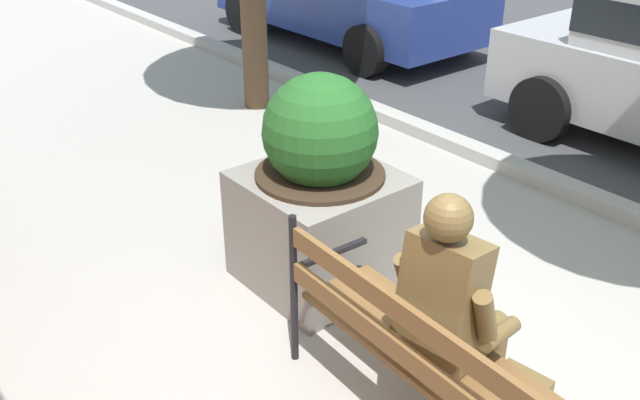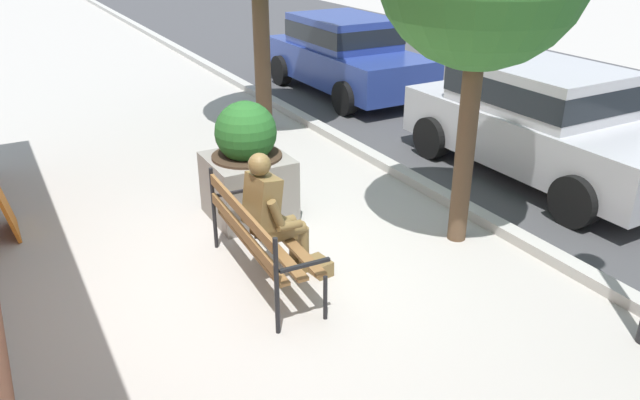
{
  "view_description": "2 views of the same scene",
  "coord_description": "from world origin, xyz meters",
  "px_view_note": "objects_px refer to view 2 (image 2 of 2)",
  "views": [
    {
      "loc": [
        1.92,
        -2.1,
        2.77
      ],
      "look_at": [
        -1.28,
        0.51,
        0.6
      ],
      "focal_mm": 40.21,
      "sensor_mm": 36.0,
      "label": 1
    },
    {
      "loc": [
        5.19,
        -2.1,
        3.36
      ],
      "look_at": [
        0.17,
        0.69,
        0.75
      ],
      "focal_mm": 34.86,
      "sensor_mm": 36.0,
      "label": 2
    }
  ],
  "objects_px": {
    "bronze_statue_seated": "(276,218)",
    "parked_car_silver": "(541,118)",
    "leaning_signboard": "(1,198)",
    "parked_car_blue": "(345,53)",
    "concrete_planter": "(248,167)",
    "park_bench": "(257,234)"
  },
  "relations": [
    {
      "from": "bronze_statue_seated",
      "to": "parked_car_silver",
      "type": "relative_size",
      "value": 0.33
    },
    {
      "from": "parked_car_silver",
      "to": "leaning_signboard",
      "type": "bearing_deg",
      "value": -103.78
    },
    {
      "from": "leaning_signboard",
      "to": "parked_car_blue",
      "type": "bearing_deg",
      "value": 117.94
    },
    {
      "from": "concrete_planter",
      "to": "leaning_signboard",
      "type": "relative_size",
      "value": 1.61
    },
    {
      "from": "park_bench",
      "to": "leaning_signboard",
      "type": "xyz_separation_m",
      "value": [
        -2.38,
        -2.13,
        -0.09
      ]
    },
    {
      "from": "park_bench",
      "to": "parked_car_silver",
      "type": "height_order",
      "value": "parked_car_silver"
    },
    {
      "from": "bronze_statue_seated",
      "to": "leaning_signboard",
      "type": "height_order",
      "value": "bronze_statue_seated"
    },
    {
      "from": "concrete_planter",
      "to": "parked_car_silver",
      "type": "xyz_separation_m",
      "value": [
        0.73,
        4.1,
        0.19
      ]
    },
    {
      "from": "parked_car_silver",
      "to": "leaning_signboard",
      "type": "height_order",
      "value": "parked_car_silver"
    },
    {
      "from": "bronze_statue_seated",
      "to": "concrete_planter",
      "type": "relative_size",
      "value": 0.95
    },
    {
      "from": "park_bench",
      "to": "bronze_statue_seated",
      "type": "distance_m",
      "value": 0.25
    },
    {
      "from": "park_bench",
      "to": "parked_car_silver",
      "type": "relative_size",
      "value": 0.44
    },
    {
      "from": "bronze_statue_seated",
      "to": "parked_car_blue",
      "type": "height_order",
      "value": "parked_car_blue"
    },
    {
      "from": "concrete_planter",
      "to": "parked_car_silver",
      "type": "relative_size",
      "value": 0.35
    },
    {
      "from": "parked_car_blue",
      "to": "parked_car_silver",
      "type": "distance_m",
      "value": 5.24
    },
    {
      "from": "concrete_planter",
      "to": "bronze_statue_seated",
      "type": "bearing_deg",
      "value": -12.08
    },
    {
      "from": "park_bench",
      "to": "parked_car_blue",
      "type": "bearing_deg",
      "value": 142.22
    },
    {
      "from": "parked_car_blue",
      "to": "bronze_statue_seated",
      "type": "bearing_deg",
      "value": -36.46
    },
    {
      "from": "park_bench",
      "to": "parked_car_blue",
      "type": "xyz_separation_m",
      "value": [
        -5.96,
        4.62,
        0.3
      ]
    },
    {
      "from": "concrete_planter",
      "to": "parked_car_silver",
      "type": "bearing_deg",
      "value": 79.95
    },
    {
      "from": "concrete_planter",
      "to": "parked_car_silver",
      "type": "distance_m",
      "value": 4.17
    },
    {
      "from": "concrete_planter",
      "to": "leaning_signboard",
      "type": "height_order",
      "value": "concrete_planter"
    }
  ]
}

